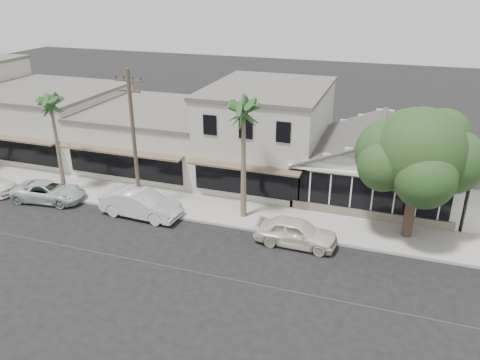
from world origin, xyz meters
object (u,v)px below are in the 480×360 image
(car_0, at_px, (296,232))
(car_1, at_px, (141,204))
(car_2, at_px, (49,191))
(shade_tree, at_px, (417,154))
(utility_pole, at_px, (134,139))

(car_0, relative_size, car_1, 0.89)
(car_1, height_order, car_2, car_1)
(shade_tree, bearing_deg, car_0, -152.68)
(car_1, relative_size, shade_tree, 0.68)
(car_0, relative_size, car_2, 0.95)
(car_0, bearing_deg, utility_pole, 85.95)
(utility_pole, xyz_separation_m, car_2, (-6.45, -0.65, -4.12))
(shade_tree, bearing_deg, car_1, -170.23)
(utility_pole, height_order, shade_tree, utility_pole)
(utility_pole, height_order, car_1, utility_pole)
(car_0, bearing_deg, car_2, 90.12)
(car_1, relative_size, car_2, 1.07)
(car_0, distance_m, car_1, 9.84)
(car_0, xyz_separation_m, car_1, (-9.84, 0.29, 0.07))
(car_2, height_order, shade_tree, shade_tree)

